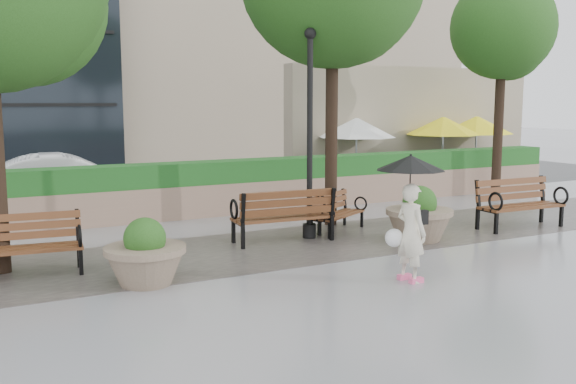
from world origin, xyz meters
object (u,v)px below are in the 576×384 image
lamppost (310,147)px  pedestrian (410,205)px  bench_4 (520,214)px  planter_right (419,219)px  bench_2 (283,226)px  planter_left (145,259)px  bench_1 (22,259)px  bench_3 (337,221)px  car_right (66,180)px

lamppost → pedestrian: 3.60m
bench_4 → planter_right: 2.84m
bench_4 → bench_2: bearing=169.5°
bench_2 → planter_left: bearing=31.3°
pedestrian → lamppost: bearing=-10.1°
bench_1 → planter_right: planter_right is taller
bench_1 → planter_right: 7.52m
bench_1 → bench_3: bearing=12.2°
planter_left → planter_right: size_ratio=0.93×
car_right → pedestrian: 10.81m
bench_2 → pedestrian: (0.48, -3.42, 0.89)m
bench_4 → lamppost: (-4.70, 1.30, 1.57)m
planter_right → car_right: 9.74m
bench_1 → bench_4: bearing=1.4°
bench_4 → pedestrian: 5.44m
planter_left → pedestrian: bearing=-24.8°
bench_3 → bench_4: bearing=-51.3°
bench_3 → planter_left: size_ratio=1.32×
bench_2 → bench_4: bench_4 is taller
lamppost → pedestrian: lamppost is taller
planter_right → pedestrian: pedestrian is taller
bench_3 → planter_left: planter_left is taller
bench_4 → planter_right: (-2.84, 0.03, 0.12)m
planter_left → bench_4: bearing=3.2°
bench_2 → planter_left: 3.69m
bench_4 → car_right: 11.66m
bench_1 → bench_2: size_ratio=0.93×
planter_right → bench_4: bearing=-0.7°
bench_2 → planter_left: bench_2 is taller
bench_1 → car_right: car_right is taller
bench_1 → planter_right: (7.47, -0.86, 0.15)m
planter_right → car_right: size_ratio=0.31×
bench_1 → bench_3: 6.49m
bench_2 → planter_left: size_ratio=1.65×
bench_3 → planter_right: 1.84m
bench_3 → bench_4: bench_4 is taller
bench_1 → lamppost: lamppost is taller
bench_4 → car_right: car_right is taller
bench_4 → planter_right: bearing=-178.6°
bench_2 → planter_right: bearing=159.4°
lamppost → planter_right: bearing=-34.2°
car_right → pedestrian: size_ratio=2.17×
bench_3 → planter_right: (1.01, -1.53, 0.19)m
bench_1 → planter_left: 2.16m
lamppost → car_right: 7.75m
bench_2 → pedestrian: pedestrian is taller
pedestrian → planter_right: bearing=-49.3°
car_right → pedestrian: bearing=-155.4°
car_right → pedestrian: (3.64, -10.17, 0.50)m
bench_3 → bench_4: (3.85, -1.56, 0.08)m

